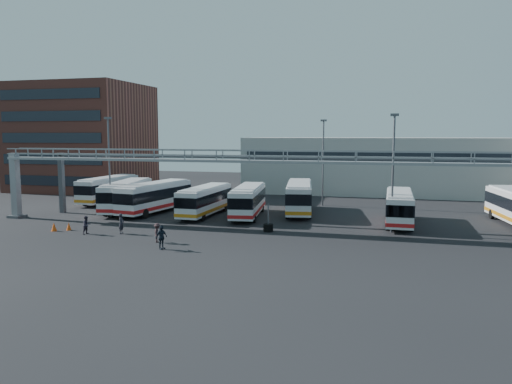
% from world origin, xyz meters
% --- Properties ---
extents(ground, '(140.00, 140.00, 0.00)m').
position_xyz_m(ground, '(0.00, 0.00, 0.00)').
color(ground, black).
rests_on(ground, ground).
extents(gantry, '(51.40, 5.15, 7.10)m').
position_xyz_m(gantry, '(0.00, 5.87, 5.51)').
color(gantry, gray).
rests_on(gantry, ground).
extents(apartment_building, '(18.00, 15.00, 16.00)m').
position_xyz_m(apartment_building, '(-34.00, 30.00, 8.00)').
color(apartment_building, brown).
rests_on(apartment_building, ground).
extents(warehouse, '(42.00, 14.00, 8.00)m').
position_xyz_m(warehouse, '(12.00, 38.00, 4.00)').
color(warehouse, '#9E9E99').
rests_on(warehouse, ground).
extents(light_pole_left, '(0.70, 0.35, 10.21)m').
position_xyz_m(light_pole_left, '(-16.00, 8.00, 5.73)').
color(light_pole_left, '#4C4F54').
rests_on(light_pole_left, ground).
extents(light_pole_mid, '(0.70, 0.35, 10.21)m').
position_xyz_m(light_pole_mid, '(12.00, 7.00, 5.73)').
color(light_pole_mid, '#4C4F54').
rests_on(light_pole_mid, ground).
extents(light_pole_back, '(0.70, 0.35, 10.21)m').
position_xyz_m(light_pole_back, '(4.00, 22.00, 5.73)').
color(light_pole_back, '#4C4F54').
rests_on(light_pole_back, ground).
extents(bus_0, '(2.59, 10.65, 3.23)m').
position_xyz_m(bus_0, '(-22.08, 17.50, 1.78)').
color(bus_0, silver).
rests_on(bus_0, ground).
extents(bus_1, '(4.51, 11.25, 3.33)m').
position_xyz_m(bus_1, '(-16.30, 11.76, 1.84)').
color(bus_1, silver).
rests_on(bus_1, ground).
extents(bus_2, '(4.00, 11.18, 3.32)m').
position_xyz_m(bus_2, '(-12.69, 11.44, 1.84)').
color(bus_2, silver).
rests_on(bus_2, ground).
extents(bus_3, '(2.49, 10.18, 3.08)m').
position_xyz_m(bus_3, '(-6.78, 11.04, 1.70)').
color(bus_3, silver).
rests_on(bus_3, ground).
extents(bus_4, '(3.82, 10.69, 3.18)m').
position_xyz_m(bus_4, '(-2.28, 11.66, 1.76)').
color(bus_4, silver).
rests_on(bus_4, ground).
extents(bus_5, '(4.34, 11.35, 3.37)m').
position_xyz_m(bus_5, '(2.39, 15.27, 1.86)').
color(bus_5, silver).
rests_on(bus_5, ground).
extents(bus_7, '(2.40, 10.29, 3.12)m').
position_xyz_m(bus_7, '(12.69, 11.11, 1.73)').
color(bus_7, silver).
rests_on(bus_7, ground).
extents(pedestrian_a, '(0.49, 0.69, 1.75)m').
position_xyz_m(pedestrian_a, '(-10.27, 0.27, 0.88)').
color(pedestrian_a, black).
rests_on(pedestrian_a, ground).
extents(pedestrian_b, '(0.76, 0.88, 1.55)m').
position_xyz_m(pedestrian_b, '(-13.04, -0.65, 0.78)').
color(pedestrian_b, '#292331').
rests_on(pedestrian_b, ground).
extents(pedestrian_c, '(0.80, 1.10, 1.53)m').
position_xyz_m(pedestrian_c, '(-5.72, -2.11, 0.76)').
color(pedestrian_c, '#322123').
rests_on(pedestrian_c, ground).
extents(pedestrian_d, '(0.82, 1.14, 1.79)m').
position_xyz_m(pedestrian_d, '(-4.37, -4.18, 0.89)').
color(pedestrian_d, black).
rests_on(pedestrian_d, ground).
extents(cone_left, '(0.53, 0.53, 0.70)m').
position_xyz_m(cone_left, '(-15.59, 0.43, 0.35)').
color(cone_left, '#D1450B').
rests_on(cone_left, ground).
extents(cone_right, '(0.51, 0.51, 0.76)m').
position_xyz_m(cone_right, '(-16.60, -0.26, 0.38)').
color(cone_right, '#D1450B').
rests_on(cone_right, ground).
extents(tire_stack, '(0.86, 0.86, 2.46)m').
position_xyz_m(tire_stack, '(1.62, 4.50, 0.41)').
color(tire_stack, black).
rests_on(tire_stack, ground).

